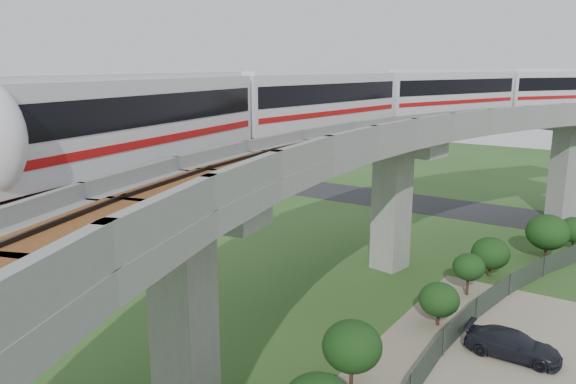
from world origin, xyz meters
name	(u,v)px	position (x,y,z in m)	size (l,w,h in m)	color
ground	(302,315)	(0.00, 0.00, 0.00)	(160.00, 160.00, 0.00)	#305120
asphalt_road	(460,209)	(0.00, 30.00, 0.01)	(60.00, 8.00, 0.03)	#232326
viaduct	(365,171)	(3.84, 0.00, 9.05)	(19.58, 73.98, 11.40)	#99968E
metro_train	(409,96)	(1.43, 11.34, 12.31)	(17.19, 60.17, 3.64)	silver
fence	(469,350)	(9.75, 0.00, 0.75)	(3.87, 38.73, 1.50)	#2D382D
tree_0	(574,230)	(11.40, 22.20, 1.65)	(2.38, 2.38, 2.67)	#382314
tree_1	(548,232)	(10.07, 18.12, 2.26)	(3.10, 3.10, 3.59)	#382314
tree_2	(491,253)	(7.44, 12.57, 1.69)	(2.59, 2.59, 2.79)	#382314
tree_3	(469,267)	(7.18, 8.36, 1.92)	(2.01, 2.01, 2.78)	#382314
tree_4	(439,300)	(7.10, 3.16, 1.58)	(2.25, 2.25, 2.54)	#382314
tree_5	(352,346)	(5.98, -5.16, 2.09)	(2.72, 2.72, 3.25)	#382314
car_dark	(513,344)	(11.39, 1.82, 0.71)	(1.88, 4.62, 1.34)	black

